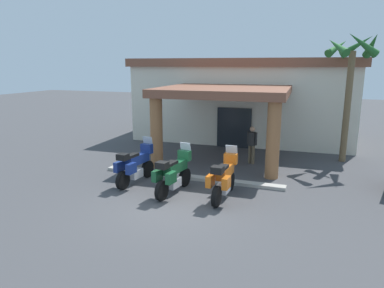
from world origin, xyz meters
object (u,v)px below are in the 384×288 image
object	(u,v)px
motorcycle_blue	(135,165)
pedestrian	(252,142)
motorcycle_green	(173,173)
palm_tree_near_portico	(351,64)
motorcycle_orange	(224,178)
motel_building	(244,98)

from	to	relation	value
motorcycle_blue	pedestrian	bearing A→B (deg)	-34.21
motorcycle_green	pedestrian	bearing A→B (deg)	-14.23
palm_tree_near_portico	motorcycle_orange	bearing A→B (deg)	-121.75
motorcycle_blue	palm_tree_near_portico	distance (m)	10.10
motel_building	palm_tree_near_portico	size ratio (longest dim) A/B	2.22
motorcycle_orange	palm_tree_near_portico	xyz separation A→B (m)	(3.89, 6.28, 3.60)
pedestrian	palm_tree_near_portico	distance (m)	5.39
motel_building	motorcycle_green	distance (m)	10.17
motel_building	pedestrian	distance (m)	5.86
motorcycle_green	motorcycle_orange	size ratio (longest dim) A/B	1.00
motorcycle_orange	pedestrian	world-z (taller)	pedestrian
motorcycle_green	pedestrian	world-z (taller)	pedestrian
motel_building	motorcycle_green	world-z (taller)	motel_building
motorcycle_orange	palm_tree_near_portico	size ratio (longest dim) A/B	0.39
motel_building	motorcycle_orange	bearing A→B (deg)	-83.62
motorcycle_green	motorcycle_orange	distance (m)	1.73
motorcycle_green	palm_tree_near_portico	size ratio (longest dim) A/B	0.39
motorcycle_orange	pedestrian	bearing A→B (deg)	0.83
motel_building	motorcycle_green	size ratio (longest dim) A/B	5.69
motel_building	pedestrian	size ratio (longest dim) A/B	7.55
motel_building	motorcycle_blue	world-z (taller)	motel_building
motorcycle_green	palm_tree_near_portico	world-z (taller)	palm_tree_near_portico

